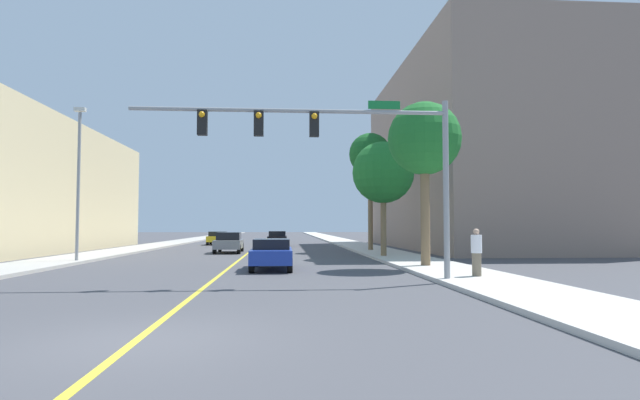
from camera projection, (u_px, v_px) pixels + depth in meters
ground at (258, 245)px, 50.31m from camera, size 192.00×192.00×0.00m
sidewalk_left at (163, 244)px, 49.65m from camera, size 3.33×168.00×0.15m
sidewalk_right at (351, 244)px, 50.98m from camera, size 3.33×168.00×0.15m
lane_marking_center at (258, 245)px, 50.31m from camera, size 0.16×144.00×0.01m
building_right_near at (482, 158)px, 44.48m from camera, size 14.82×27.93×15.68m
traffic_signal_mast at (338, 143)px, 17.08m from camera, size 10.72×0.36×6.06m
street_lamp at (79, 175)px, 26.17m from camera, size 0.56×0.28×7.91m
palm_near at (424, 140)px, 23.04m from camera, size 3.32×3.32×7.41m
palm_mid at (383, 173)px, 30.19m from camera, size 3.69×3.69×6.79m
palm_far at (370, 156)px, 37.56m from camera, size 3.13×3.13×8.64m
car_black at (277, 238)px, 46.61m from camera, size 1.79×4.11×1.41m
car_blue at (272, 253)px, 22.27m from camera, size 1.78×4.26×1.35m
car_gray at (229, 242)px, 35.94m from camera, size 1.91×4.47×1.45m
car_yellow at (218, 238)px, 50.85m from camera, size 2.06×4.08×1.33m
pedestrian at (476, 252)px, 17.93m from camera, size 0.38×0.38×1.68m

